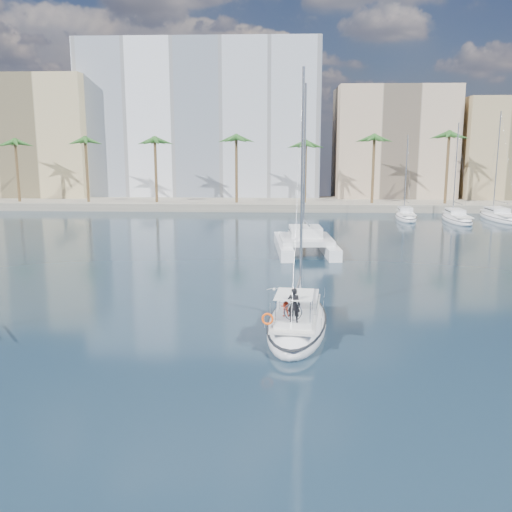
{
  "coord_description": "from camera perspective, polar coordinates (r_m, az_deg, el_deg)",
  "views": [
    {
      "loc": [
        2.4,
        -33.52,
        10.67
      ],
      "look_at": [
        0.87,
        1.5,
        3.64
      ],
      "focal_mm": 40.0,
      "sensor_mm": 36.0,
      "label": 1
    }
  ],
  "objects": [
    {
      "name": "ground",
      "position": [
        35.26,
        -1.53,
        -6.29
      ],
      "size": [
        160.0,
        160.0,
        0.0
      ],
      "primitive_type": "plane",
      "color": "black",
      "rests_on": "ground"
    },
    {
      "name": "building_tan_right",
      "position": [
        108.98,
        24.16,
        9.48
      ],
      "size": [
        18.0,
        12.0,
        18.0
      ],
      "primitive_type": "cube",
      "color": "tan",
      "rests_on": "ground"
    },
    {
      "name": "quay",
      "position": [
        95.09,
        1.04,
        5.25
      ],
      "size": [
        120.0,
        14.0,
        1.2
      ],
      "primitive_type": "cube",
      "color": "gray",
      "rests_on": "ground"
    },
    {
      "name": "building_tan_left",
      "position": [
        111.72,
        -21.31,
        10.75
      ],
      "size": [
        22.0,
        14.0,
        22.0
      ],
      "primitive_type": "cube",
      "color": "tan",
      "rests_on": "ground"
    },
    {
      "name": "moored_yacht_b",
      "position": [
        82.83,
        19.43,
        3.29
      ],
      "size": [
        3.32,
        10.83,
        13.72
      ],
      "primitive_type": null,
      "rotation": [
        0.0,
        0.0,
        -0.02
      ],
      "color": "white",
      "rests_on": "ground"
    },
    {
      "name": "seagull",
      "position": [
        40.29,
        1.82,
        -3.35
      ],
      "size": [
        1.07,
        0.46,
        0.2
      ],
      "color": "silver",
      "rests_on": "ground"
    },
    {
      "name": "moored_yacht_c",
      "position": [
        86.8,
        23.16,
        3.36
      ],
      "size": [
        3.98,
        12.33,
        15.54
      ],
      "primitive_type": null,
      "rotation": [
        0.0,
        0.0,
        0.03
      ],
      "color": "white",
      "rests_on": "ground"
    },
    {
      "name": "palm_centre",
      "position": [
        90.55,
        1.0,
        11.09
      ],
      "size": [
        3.6,
        3.6,
        12.3
      ],
      "color": "brown",
      "rests_on": "ground"
    },
    {
      "name": "catamaran",
      "position": [
        56.53,
        4.96,
        1.57
      ],
      "size": [
        6.28,
        11.43,
        16.27
      ],
      "rotation": [
        0.0,
        0.0,
        0.07
      ],
      "color": "white",
      "rests_on": "ground"
    },
    {
      "name": "palm_right",
      "position": [
        95.88,
        22.12,
        10.29
      ],
      "size": [
        3.6,
        3.6,
        12.3
      ],
      "color": "brown",
      "rests_on": "ground"
    },
    {
      "name": "palm_left",
      "position": [
        97.57,
        -19.75,
        10.45
      ],
      "size": [
        3.6,
        3.6,
        12.3
      ],
      "color": "brown",
      "rests_on": "ground"
    },
    {
      "name": "main_sloop",
      "position": [
        33.11,
        4.14,
        -6.58
      ],
      "size": [
        4.4,
        10.8,
        15.62
      ],
      "rotation": [
        0.0,
        0.0,
        -0.1
      ],
      "color": "white",
      "rests_on": "ground"
    },
    {
      "name": "building_modern",
      "position": [
        107.54,
        -5.33,
        13.06
      ],
      "size": [
        42.0,
        16.0,
        28.0
      ],
      "primitive_type": "cube",
      "color": "white",
      "rests_on": "ground"
    },
    {
      "name": "building_beige",
      "position": [
        105.36,
        13.46,
        10.67
      ],
      "size": [
        20.0,
        14.0,
        20.0
      ],
      "primitive_type": "cube",
      "color": "tan",
      "rests_on": "ground"
    },
    {
      "name": "moored_yacht_a",
      "position": [
        83.11,
        14.73,
        3.59
      ],
      "size": [
        3.37,
        9.52,
        11.9
      ],
      "primitive_type": null,
      "rotation": [
        0.0,
        0.0,
        -0.07
      ],
      "color": "white",
      "rests_on": "ground"
    }
  ]
}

